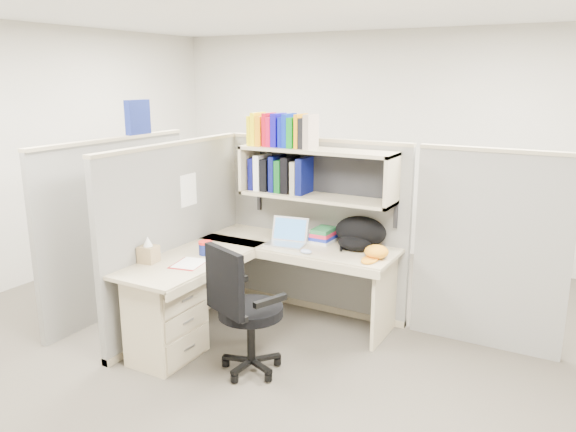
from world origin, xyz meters
The scene contains 14 objects.
ground centered at (0.00, 0.00, 0.00)m, with size 6.00×6.00×0.00m, color #3A362D.
room_shell centered at (0.00, 0.00, 1.62)m, with size 6.00×6.00×6.00m.
cubicle centered at (-0.37, 0.45, 0.91)m, with size 3.79×1.84×1.95m.
desk centered at (-0.41, -0.29, 0.44)m, with size 1.74×1.75×0.73m.
laptop centered at (-0.08, 0.47, 0.85)m, with size 0.33×0.33×0.24m, color silver, non-canonical shape.
backpack centered at (0.51, 0.70, 0.86)m, with size 0.45×0.35×0.27m, color black, non-canonical shape.
orange_cap centered at (0.74, 0.52, 0.78)m, with size 0.20×0.23×0.11m, color orange, non-canonical shape.
snack_canister centered at (-0.53, -0.08, 0.79)m, with size 0.11×0.11×0.11m.
tissue_box centered at (-0.80, -0.46, 0.84)m, with size 0.13×0.13×0.21m, color #9C8258, non-canonical shape.
mouse centered at (0.19, 0.35, 0.75)m, with size 0.10×0.07×0.04m, color #9CADDD.
paper_cup centered at (0.03, 0.69, 0.78)m, with size 0.07×0.07×0.10m, color white.
book_stack centered at (0.16, 0.73, 0.79)m, with size 0.19×0.25×0.12m, color gray, non-canonical shape.
loose_paper centered at (-0.50, -0.33, 0.73)m, with size 0.20×0.27×0.00m, color silver, non-canonical shape.
task_chair centered at (0.10, -0.45, 0.36)m, with size 0.58×0.54×1.01m.
Camera 1 is at (2.22, -3.62, 2.17)m, focal length 35.00 mm.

